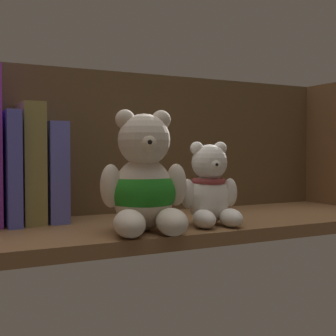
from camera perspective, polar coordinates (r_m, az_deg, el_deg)
shelf_board at (r=76.28cm, az=0.50°, el=-7.23°), size 81.01×25.07×2.00cm
shelf_back_panel at (r=87.15cm, az=-3.48°, el=2.42°), size 83.41×1.20×27.71cm
book_5 at (r=76.92cm, az=-18.92°, el=0.00°), size 2.09×13.44×17.42cm
book_6 at (r=77.40cm, az=-16.59°, el=0.56°), size 3.31×10.82×18.83cm
book_7 at (r=78.19cm, az=-13.94°, el=-0.44°), size 3.04×10.62×15.98cm
teddy_bear_larger at (r=65.70cm, az=-2.93°, el=-1.93°), size 12.93×13.75×17.19cm
teddy_bear_smaller at (r=72.00cm, az=5.15°, el=-2.62°), size 9.49×9.85×12.80cm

